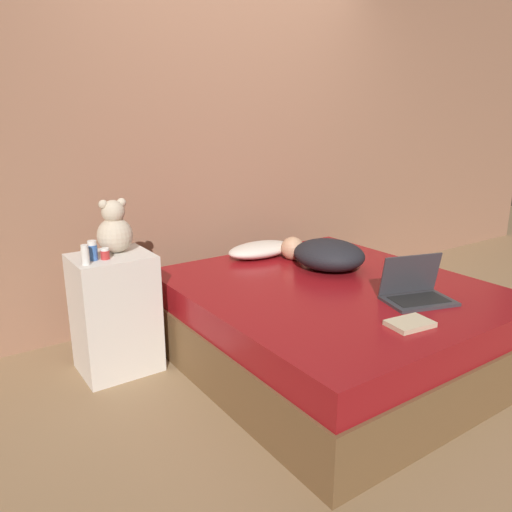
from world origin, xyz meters
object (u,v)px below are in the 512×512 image
book (410,324)px  bottle_white (85,255)px  bottle_red (105,254)px  bottle_blue (93,251)px  person_lying (325,254)px  teddy_bear (115,229)px  pillow (260,250)px  laptop (416,291)px

book → bottle_white: bearing=134.5°
bottle_white → bottle_red: (0.12, 0.04, -0.02)m
bottle_red → bottle_blue: bearing=163.3°
person_lying → teddy_bear: (-1.22, 0.40, 0.25)m
person_lying → bottle_white: size_ratio=6.12×
bottle_blue → book: bottle_blue is taller
pillow → bottle_white: bearing=-170.9°
book → bottle_red: bearing=130.4°
laptop → book: (-0.29, -0.20, -0.04)m
person_lying → bottle_red: 1.35m
bottle_white → person_lying: bearing=-9.9°
bottle_red → pillow: bearing=7.8°
laptop → bottle_white: (-1.43, 0.95, 0.20)m
bottle_white → laptop: bearing=-33.7°
laptop → teddy_bear: teddy_bear is taller
teddy_bear → bottle_red: teddy_bear is taller
bottle_red → laptop: bearing=-37.2°
person_lying → bottle_blue: size_ratio=6.08×
person_lying → bottle_red: (-1.31, 0.29, 0.14)m
pillow → bottle_blue: bearing=-173.4°
teddy_bear → book: teddy_bear is taller
laptop → bottle_white: size_ratio=3.83×
person_lying → teddy_bear: 1.30m
bottle_white → bottle_blue: size_ratio=0.99×
pillow → laptop: 1.17m
laptop → bottle_white: 1.73m
person_lying → bottle_blue: bottle_blue is taller
pillow → bottle_red: 1.14m
pillow → teddy_bear: bearing=-177.2°
bottle_red → teddy_bear: bearing=47.0°
bottle_red → bottle_blue: size_ratio=0.57×
pillow → person_lying: (0.20, -0.45, 0.04)m
pillow → teddy_bear: (-1.02, -0.05, 0.29)m
teddy_bear → book: (0.93, -1.30, -0.32)m
bottle_blue → book: size_ratio=0.48×
bottle_blue → person_lying: bearing=-12.7°
laptop → bottle_red: size_ratio=6.68×
pillow → bottle_red: size_ratio=8.13×
pillow → laptop: (0.20, -1.15, 0.00)m
pillow → teddy_bear: size_ratio=1.63×
teddy_bear → book: size_ratio=1.36×
bottle_white → pillow: bearing=9.1°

